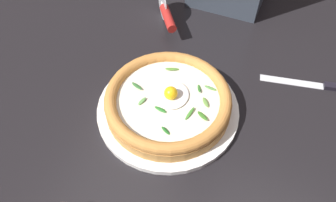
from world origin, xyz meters
TOP-DOWN VIEW (x-y plane):
  - ground_plane at (0.00, 0.00)m, footprint 2.40×2.40m
  - pizza_plate at (-0.03, 0.02)m, footprint 0.29×0.29m
  - pizza at (-0.03, 0.02)m, footprint 0.25×0.25m
  - pizza_cutter at (-0.28, -0.08)m, footprint 0.13×0.09m
  - table_knife at (-0.21, 0.32)m, footprint 0.05×0.22m

SIDE VIEW (x-z plane):
  - ground_plane at x=0.00m, z-range -0.03..0.00m
  - table_knife at x=-0.21m, z-range 0.00..0.01m
  - pizza_plate at x=-0.03m, z-range 0.00..0.01m
  - pizza at x=-0.03m, z-range 0.01..0.06m
  - pizza_cutter at x=-0.28m, z-range 0.00..0.09m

